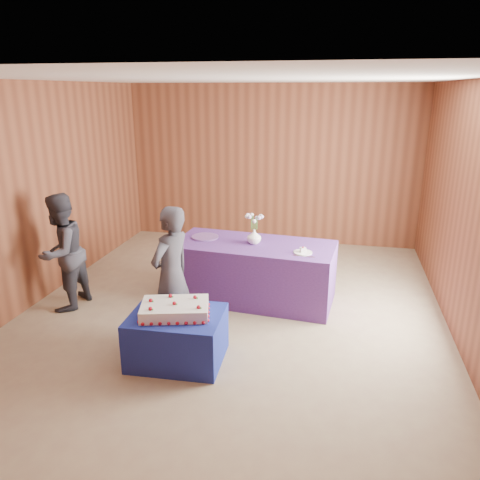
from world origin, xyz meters
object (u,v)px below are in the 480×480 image
(sheet_cake, at_px, (175,309))
(guest_right, at_px, (62,252))
(serving_table, at_px, (254,271))
(cake_table, at_px, (177,337))
(vase, at_px, (254,236))
(guest_left, at_px, (171,275))

(sheet_cake, height_order, guest_right, guest_right)
(serving_table, relative_size, guest_right, 1.39)
(cake_table, xyz_separation_m, vase, (0.47, 1.59, 0.59))
(guest_right, bearing_deg, cake_table, 68.91)
(sheet_cake, height_order, guest_left, guest_left)
(vase, bearing_deg, guest_left, -118.70)
(cake_table, bearing_deg, guest_right, 151.67)
(guest_right, bearing_deg, sheet_cake, 68.73)
(cake_table, relative_size, vase, 4.88)
(serving_table, relative_size, guest_left, 1.35)
(vase, relative_size, guest_right, 0.13)
(cake_table, relative_size, guest_right, 0.63)
(cake_table, xyz_separation_m, serving_table, (0.47, 1.58, 0.12))
(guest_left, bearing_deg, sheet_cake, 43.90)
(cake_table, height_order, guest_right, guest_right)
(sheet_cake, relative_size, guest_right, 0.53)
(cake_table, bearing_deg, vase, 70.96)
(serving_table, height_order, vase, vase)
(serving_table, height_order, sheet_cake, serving_table)
(cake_table, distance_m, serving_table, 1.66)
(cake_table, bearing_deg, guest_left, 112.56)
(guest_left, xyz_separation_m, guest_right, (-1.57, 0.46, -0.02))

